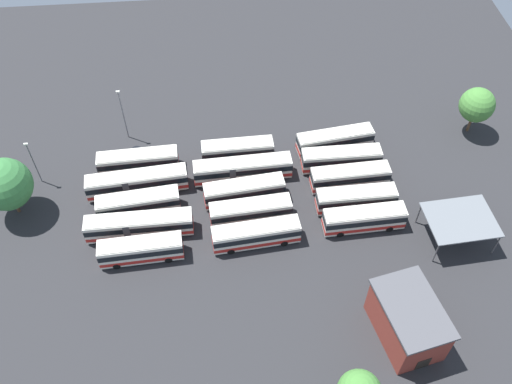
% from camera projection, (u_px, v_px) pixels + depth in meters
% --- Properties ---
extents(ground_plane, '(108.79, 108.79, 0.00)m').
position_uv_depth(ground_plane, '(246.00, 198.00, 80.88)').
color(ground_plane, '#28282B').
extents(bus_row0_slot0, '(11.01, 3.22, 3.49)m').
position_uv_depth(bus_row0_slot0, '(141.00, 250.00, 72.84)').
color(bus_row0_slot0, silver).
rests_on(bus_row0_slot0, ground_plane).
extents(bus_row0_slot1, '(14.42, 2.84, 3.49)m').
position_uv_depth(bus_row0_slot1, '(139.00, 225.00, 75.41)').
color(bus_row0_slot1, silver).
rests_on(bus_row0_slot1, ground_plane).
extents(bus_row0_slot2, '(11.64, 3.77, 3.49)m').
position_uv_depth(bus_row0_slot2, '(139.00, 204.00, 77.82)').
color(bus_row0_slot2, silver).
rests_on(bus_row0_slot2, ground_plane).
extents(bus_row0_slot3, '(14.55, 3.86, 3.49)m').
position_uv_depth(bus_row0_slot3, '(137.00, 182.00, 80.39)').
color(bus_row0_slot3, silver).
rests_on(bus_row0_slot3, ground_plane).
extents(bus_row0_slot4, '(11.94, 3.17, 3.49)m').
position_uv_depth(bus_row0_slot4, '(138.00, 161.00, 83.03)').
color(bus_row0_slot4, silver).
rests_on(bus_row0_slot4, ground_plane).
extents(bus_row1_slot0, '(11.93, 3.70, 3.49)m').
position_uv_depth(bus_row1_slot0, '(256.00, 234.00, 74.44)').
color(bus_row1_slot0, silver).
rests_on(bus_row1_slot0, ground_plane).
extents(bus_row1_slot1, '(11.38, 3.47, 3.49)m').
position_uv_depth(bus_row1_slot1, '(251.00, 211.00, 76.94)').
color(bus_row1_slot1, silver).
rests_on(bus_row1_slot1, ground_plane).
extents(bus_row1_slot2, '(11.64, 3.85, 3.49)m').
position_uv_depth(bus_row1_slot2, '(244.00, 191.00, 79.33)').
color(bus_row1_slot2, silver).
rests_on(bus_row1_slot2, ground_plane).
extents(bus_row1_slot3, '(14.48, 3.28, 3.49)m').
position_uv_depth(bus_row1_slot3, '(242.00, 169.00, 82.03)').
color(bus_row1_slot3, silver).
rests_on(bus_row1_slot3, ground_plane).
extents(bus_row1_slot4, '(10.86, 2.94, 3.49)m').
position_uv_depth(bus_row1_slot4, '(238.00, 151.00, 84.46)').
color(bus_row1_slot4, silver).
rests_on(bus_row1_slot4, ground_plane).
extents(bus_row2_slot0, '(11.28, 3.09, 3.49)m').
position_uv_depth(bus_row2_slot0, '(364.00, 219.00, 76.12)').
color(bus_row2_slot0, silver).
rests_on(bus_row2_slot0, ground_plane).
extents(bus_row2_slot1, '(11.18, 2.85, 3.49)m').
position_uv_depth(bus_row2_slot1, '(356.00, 199.00, 78.39)').
color(bus_row2_slot1, silver).
rests_on(bus_row2_slot1, ground_plane).
extents(bus_row2_slot2, '(11.47, 3.13, 3.49)m').
position_uv_depth(bus_row2_slot2, '(350.00, 177.00, 81.03)').
color(bus_row2_slot2, silver).
rests_on(bus_row2_slot2, ground_plane).
extents(bus_row2_slot3, '(11.80, 2.72, 3.49)m').
position_uv_depth(bus_row2_slot3, '(341.00, 158.00, 83.41)').
color(bus_row2_slot3, silver).
rests_on(bus_row2_slot3, ground_plane).
extents(bus_row2_slot4, '(11.97, 4.16, 3.49)m').
position_uv_depth(bus_row2_slot4, '(335.00, 140.00, 85.89)').
color(bus_row2_slot4, silver).
rests_on(bus_row2_slot4, ground_plane).
extents(depot_building, '(8.32, 10.87, 6.15)m').
position_uv_depth(depot_building, '(408.00, 320.00, 64.94)').
color(depot_building, maroon).
rests_on(depot_building, ground_plane).
extents(maintenance_shelter, '(9.38, 7.70, 4.08)m').
position_uv_depth(maintenance_shelter, '(461.00, 220.00, 73.41)').
color(maintenance_shelter, slate).
rests_on(maintenance_shelter, ground_plane).
extents(lamp_post_far_corner, '(0.56, 0.28, 9.29)m').
position_uv_depth(lamp_post_far_corner, '(123.00, 113.00, 85.15)').
color(lamp_post_far_corner, slate).
rests_on(lamp_post_far_corner, ground_plane).
extents(lamp_post_by_building, '(0.56, 0.28, 7.83)m').
position_uv_depth(lamp_post_by_building, '(33.00, 161.00, 79.66)').
color(lamp_post_by_building, slate).
rests_on(lamp_post_by_building, ground_plane).
extents(tree_west_edge, '(7.20, 7.20, 9.36)m').
position_uv_depth(tree_west_edge, '(5.00, 184.00, 74.94)').
color(tree_west_edge, brown).
rests_on(tree_west_edge, ground_plane).
extents(tree_northwest, '(5.40, 5.40, 8.04)m').
position_uv_depth(tree_northwest, '(477.00, 105.00, 85.93)').
color(tree_northwest, brown).
rests_on(tree_northwest, ground_plane).
extents(puddle_front_lane, '(1.55, 1.55, 0.01)m').
position_uv_depth(puddle_front_lane, '(136.00, 149.00, 87.22)').
color(puddle_front_lane, black).
rests_on(puddle_front_lane, ground_plane).
extents(puddle_centre_drain, '(4.00, 4.00, 0.01)m').
position_uv_depth(puddle_centre_drain, '(359.00, 133.00, 89.52)').
color(puddle_centre_drain, black).
rests_on(puddle_centre_drain, ground_plane).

